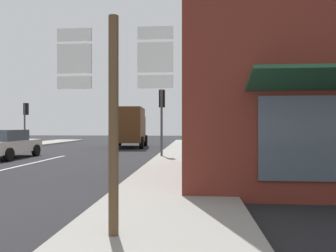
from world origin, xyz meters
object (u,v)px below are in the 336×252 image
at_px(sedan_far, 6,144).
at_px(traffic_light_near_right, 162,108).
at_px(route_sign_post, 114,108).
at_px(delivery_truck, 129,126).
at_px(traffic_light_far_left, 26,115).

relative_size(sedan_far, traffic_light_near_right, 1.20).
relative_size(route_sign_post, traffic_light_near_right, 0.91).
height_order(sedan_far, delivery_truck, delivery_truck).
height_order(delivery_truck, route_sign_post, route_sign_post).
relative_size(delivery_truck, traffic_light_near_right, 1.45).
relative_size(delivery_truck, route_sign_post, 1.60).
bearing_deg(traffic_light_far_left, delivery_truck, 8.85).
distance_m(sedan_far, traffic_light_far_left, 8.57).
xyz_separation_m(sedan_far, traffic_light_near_right, (7.90, 0.81, 1.85)).
bearing_deg(sedan_far, traffic_light_far_left, 112.28).
bearing_deg(traffic_light_far_left, traffic_light_near_right, -32.11).
xyz_separation_m(sedan_far, route_sign_post, (8.43, -11.26, 1.15)).
height_order(delivery_truck, traffic_light_far_left, traffic_light_far_left).
distance_m(sedan_far, delivery_truck, 10.09).
bearing_deg(traffic_light_far_left, sedan_far, -67.72).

